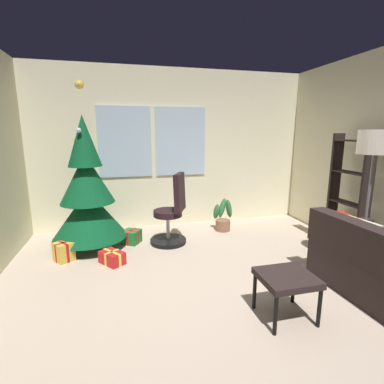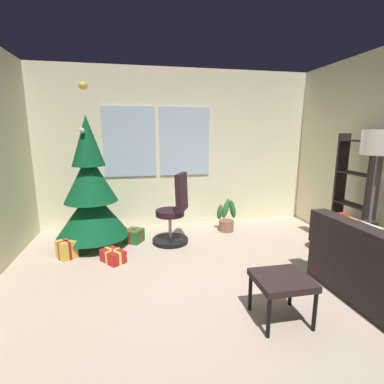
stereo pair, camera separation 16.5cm
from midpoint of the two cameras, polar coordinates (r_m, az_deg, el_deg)
name	(u,v)px [view 1 (the left image)]	position (r m, az deg, el deg)	size (l,w,h in m)	color
ground_plane	(225,309)	(3.13, 4.86, -22.20)	(4.87, 5.40, 0.10)	#BEA994
wall_back_with_windows	(172,149)	(5.28, -4.81, 8.50)	(4.87, 0.12, 2.79)	beige
footstool	(287,281)	(2.85, 16.63, -16.48)	(0.49, 0.45, 0.43)	black
holiday_tree	(88,195)	(4.48, -20.99, -0.57)	(1.07, 1.07, 2.39)	#4C331E
gift_box_red	(112,258)	(4.04, -16.72, -12.37)	(0.36, 0.38, 0.17)	red
gift_box_green	(131,237)	(4.65, -12.93, -8.63)	(0.34, 0.34, 0.21)	#1E722D
gift_box_gold	(64,252)	(4.34, -25.09, -10.68)	(0.31, 0.31, 0.26)	gold
office_chair	(172,216)	(4.44, -5.12, -4.84)	(0.58, 0.56, 1.10)	black
bookshelf	(348,200)	(4.68, 27.65, -1.36)	(0.18, 0.64, 1.68)	black
floor_lamp	(374,151)	(3.94, 31.43, 6.89)	(0.38, 0.38, 1.73)	slate
potted_plant	(223,218)	(5.13, 5.22, -5.18)	(0.42, 0.37, 0.56)	#8B5C45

